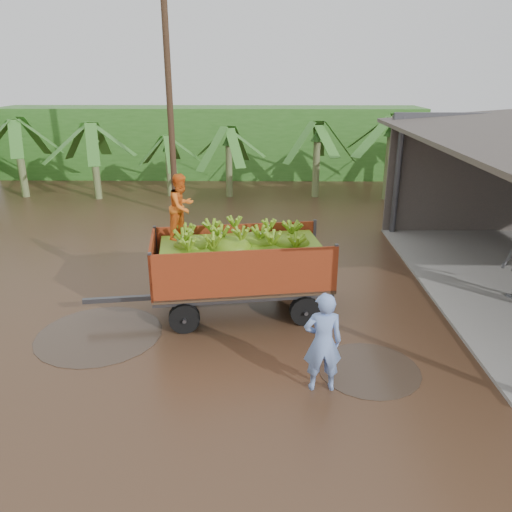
% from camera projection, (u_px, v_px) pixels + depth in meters
% --- Properties ---
extents(ground, '(100.00, 100.00, 0.00)m').
position_uv_depth(ground, '(232.00, 304.00, 12.26)').
color(ground, black).
rests_on(ground, ground).
extents(hedge_north, '(22.00, 3.00, 3.60)m').
position_uv_depth(hedge_north, '(212.00, 142.00, 26.65)').
color(hedge_north, '#2D661E').
rests_on(hedge_north, ground).
extents(banana_trailer, '(5.70, 2.54, 3.32)m').
position_uv_depth(banana_trailer, '(239.00, 263.00, 11.46)').
color(banana_trailer, '#BA3C1A').
rests_on(banana_trailer, ground).
extents(man_blue, '(0.71, 0.48, 1.88)m').
position_uv_depth(man_blue, '(323.00, 342.00, 8.68)').
color(man_blue, '#7492D3').
rests_on(man_blue, ground).
extents(utility_pole, '(1.20, 0.24, 8.73)m').
position_uv_depth(utility_pole, '(169.00, 98.00, 18.44)').
color(utility_pole, '#47301E').
rests_on(utility_pole, ground).
extents(banana_plants, '(24.53, 20.73, 3.91)m').
position_uv_depth(banana_plants, '(96.00, 180.00, 17.62)').
color(banana_plants, '#2D661E').
rests_on(banana_plants, ground).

